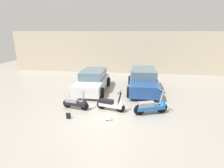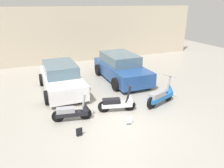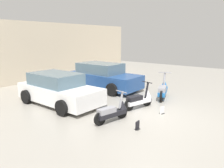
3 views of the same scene
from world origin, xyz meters
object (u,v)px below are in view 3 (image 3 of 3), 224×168
object	(u,v)px
scooter_front_center	(163,89)
placard_near_left_scooter	(137,126)
car_rear_center	(103,77)
scooter_front_left	(113,111)
scooter_front_right	(140,99)
placard_near_right_scooter	(162,111)
car_rear_left	(59,89)

from	to	relation	value
scooter_front_center	placard_near_left_scooter	distance (m)	3.76
car_rear_center	placard_near_left_scooter	bearing A→B (deg)	-38.33
scooter_front_left	placard_near_left_scooter	xyz separation A→B (m)	(-0.06, -0.97, -0.22)
scooter_front_right	placard_near_right_scooter	size ratio (longest dim) A/B	5.38
scooter_front_right	car_rear_center	distance (m)	3.62
car_rear_center	placard_near_right_scooter	xyz separation A→B (m)	(-1.64, -4.21, -0.54)
car_rear_left	placard_near_left_scooter	bearing A→B (deg)	-2.20
scooter_front_center	scooter_front_left	bearing A→B (deg)	159.60
scooter_front_center	placard_near_right_scooter	distance (m)	2.13
scooter_front_center	car_rear_left	xyz separation A→B (m)	(-3.44, 2.97, 0.21)
scooter_front_center	car_rear_center	world-z (taller)	car_rear_center
scooter_front_left	scooter_front_right	xyz separation A→B (m)	(1.71, 0.03, 0.01)
car_rear_center	placard_near_right_scooter	bearing A→B (deg)	-21.19
scooter_front_left	placard_near_left_scooter	world-z (taller)	scooter_front_left
scooter_front_right	placard_near_left_scooter	world-z (taller)	scooter_front_right
scooter_front_right	scooter_front_center	distance (m)	1.87
scooter_front_right	car_rear_left	size ratio (longest dim) A/B	0.37
scooter_front_left	car_rear_left	size ratio (longest dim) A/B	0.36
scooter_front_center	placard_near_right_scooter	size ratio (longest dim) A/B	5.95
scooter_front_left	car_rear_center	bearing A→B (deg)	55.70
scooter_front_left	scooter_front_center	xyz separation A→B (m)	(3.58, -0.05, 0.06)
car_rear_left	placard_near_left_scooter	xyz separation A→B (m)	(-0.19, -3.89, -0.49)
placard_near_right_scooter	placard_near_left_scooter	bearing A→B (deg)	-178.96
scooter_front_left	placard_near_left_scooter	distance (m)	1.00
scooter_front_left	car_rear_left	xyz separation A→B (m)	(0.13, 2.92, 0.27)
scooter_front_center	car_rear_left	world-z (taller)	car_rear_left
scooter_front_center	placard_near_right_scooter	bearing A→B (deg)	-174.57
car_rear_left	placard_near_left_scooter	size ratio (longest dim) A/B	14.45
scooter_front_left	scooter_front_right	distance (m)	1.71
scooter_front_left	scooter_front_right	bearing A→B (deg)	11.93
scooter_front_left	car_rear_center	size ratio (longest dim) A/B	0.34
car_rear_left	scooter_front_center	bearing A→B (deg)	49.88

